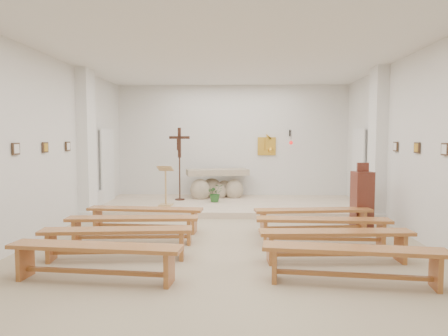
{
  "coord_description": "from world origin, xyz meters",
  "views": [
    {
      "loc": [
        0.21,
        -7.24,
        1.89
      ],
      "look_at": [
        -0.12,
        1.6,
        1.23
      ],
      "focal_mm": 32.0,
      "sensor_mm": 36.0,
      "label": 1
    }
  ],
  "objects_px": {
    "bench_right_third": "(336,239)",
    "bench_right_fourth": "(353,257)",
    "bench_left_front": "(145,214)",
    "bench_left_third": "(117,236)",
    "altar": "(217,186)",
    "lectern": "(166,185)",
    "bench_right_front": "(313,215)",
    "bench_left_second": "(133,224)",
    "bench_left_fourth": "(95,254)",
    "crucifix_stand": "(179,158)",
    "bench_right_second": "(323,225)",
    "donation_pedestal": "(362,200)"
  },
  "relations": [
    {
      "from": "bench_left_third",
      "to": "bench_right_fourth",
      "type": "relative_size",
      "value": 1.0
    },
    {
      "from": "bench_right_front",
      "to": "bench_right_fourth",
      "type": "relative_size",
      "value": 1.0
    },
    {
      "from": "lectern",
      "to": "bench_right_front",
      "type": "distance_m",
      "value": 4.07
    },
    {
      "from": "altar",
      "to": "bench_left_front",
      "type": "bearing_deg",
      "value": -121.43
    },
    {
      "from": "bench_left_front",
      "to": "bench_left_third",
      "type": "height_order",
      "value": "same"
    },
    {
      "from": "bench_left_front",
      "to": "bench_right_third",
      "type": "relative_size",
      "value": 1.0
    },
    {
      "from": "altar",
      "to": "bench_right_front",
      "type": "height_order",
      "value": "altar"
    },
    {
      "from": "donation_pedestal",
      "to": "bench_right_third",
      "type": "height_order",
      "value": "donation_pedestal"
    },
    {
      "from": "bench_right_second",
      "to": "bench_right_fourth",
      "type": "relative_size",
      "value": 0.99
    },
    {
      "from": "bench_right_front",
      "to": "bench_left_third",
      "type": "distance_m",
      "value": 3.85
    },
    {
      "from": "bench_left_second",
      "to": "bench_right_third",
      "type": "bearing_deg",
      "value": -19.31
    },
    {
      "from": "bench_right_front",
      "to": "bench_left_second",
      "type": "xyz_separation_m",
      "value": [
        -3.37,
        -0.93,
        0.0
      ]
    },
    {
      "from": "lectern",
      "to": "bench_right_third",
      "type": "bearing_deg",
      "value": -45.87
    },
    {
      "from": "crucifix_stand",
      "to": "bench_left_third",
      "type": "relative_size",
      "value": 0.87
    },
    {
      "from": "lectern",
      "to": "bench_right_second",
      "type": "xyz_separation_m",
      "value": [
        3.37,
        -3.19,
        -0.31
      ]
    },
    {
      "from": "donation_pedestal",
      "to": "bench_right_second",
      "type": "relative_size",
      "value": 0.6
    },
    {
      "from": "altar",
      "to": "bench_right_second",
      "type": "relative_size",
      "value": 0.81
    },
    {
      "from": "bench_left_front",
      "to": "bench_left_fourth",
      "type": "height_order",
      "value": "same"
    },
    {
      "from": "crucifix_stand",
      "to": "donation_pedestal",
      "type": "relative_size",
      "value": 1.46
    },
    {
      "from": "altar",
      "to": "donation_pedestal",
      "type": "bearing_deg",
      "value": -59.16
    },
    {
      "from": "bench_left_third",
      "to": "bench_right_front",
      "type": "bearing_deg",
      "value": 23.45
    },
    {
      "from": "crucifix_stand",
      "to": "bench_left_front",
      "type": "relative_size",
      "value": 0.87
    },
    {
      "from": "bench_left_front",
      "to": "bench_left_second",
      "type": "relative_size",
      "value": 1.0
    },
    {
      "from": "bench_left_front",
      "to": "bench_right_second",
      "type": "bearing_deg",
      "value": -11.4
    },
    {
      "from": "bench_right_third",
      "to": "bench_left_front",
      "type": "bearing_deg",
      "value": 147.65
    },
    {
      "from": "altar",
      "to": "bench_left_fourth",
      "type": "xyz_separation_m",
      "value": [
        -1.24,
        -6.54,
        -0.13
      ]
    },
    {
      "from": "altar",
      "to": "bench_right_second",
      "type": "height_order",
      "value": "altar"
    },
    {
      "from": "bench_left_fourth",
      "to": "altar",
      "type": "bearing_deg",
      "value": 84.61
    },
    {
      "from": "bench_left_second",
      "to": "bench_left_third",
      "type": "bearing_deg",
      "value": -93.81
    },
    {
      "from": "crucifix_stand",
      "to": "bench_right_fourth",
      "type": "bearing_deg",
      "value": -44.74
    },
    {
      "from": "altar",
      "to": "bench_left_front",
      "type": "relative_size",
      "value": 0.81
    },
    {
      "from": "bench_right_front",
      "to": "bench_right_second",
      "type": "height_order",
      "value": "same"
    },
    {
      "from": "lectern",
      "to": "bench_left_second",
      "type": "xyz_separation_m",
      "value": [
        0.0,
        -3.19,
        -0.31
      ]
    },
    {
      "from": "bench_right_third",
      "to": "bench_right_fourth",
      "type": "height_order",
      "value": "same"
    },
    {
      "from": "crucifix_stand",
      "to": "bench_left_second",
      "type": "bearing_deg",
      "value": -75.37
    },
    {
      "from": "altar",
      "to": "lectern",
      "type": "xyz_separation_m",
      "value": [
        -1.24,
        -1.48,
        0.17
      ]
    },
    {
      "from": "bench_left_front",
      "to": "bench_right_second",
      "type": "xyz_separation_m",
      "value": [
        3.37,
        -0.93,
        0.0
      ]
    },
    {
      "from": "bench_right_front",
      "to": "bench_left_third",
      "type": "bearing_deg",
      "value": -157.68
    },
    {
      "from": "altar",
      "to": "bench_left_second",
      "type": "distance_m",
      "value": 4.83
    },
    {
      "from": "bench_left_front",
      "to": "bench_right_third",
      "type": "xyz_separation_m",
      "value": [
        3.37,
        -1.87,
        0.0
      ]
    },
    {
      "from": "donation_pedestal",
      "to": "bench_left_second",
      "type": "relative_size",
      "value": 0.59
    },
    {
      "from": "bench_right_third",
      "to": "bench_left_third",
      "type": "bearing_deg",
      "value": 176.66
    },
    {
      "from": "bench_right_front",
      "to": "bench_left_fourth",
      "type": "xyz_separation_m",
      "value": [
        -3.37,
        -2.8,
        0.0
      ]
    },
    {
      "from": "bench_right_fourth",
      "to": "bench_left_second",
      "type": "bearing_deg",
      "value": 157.56
    },
    {
      "from": "crucifix_stand",
      "to": "bench_left_second",
      "type": "relative_size",
      "value": 0.87
    },
    {
      "from": "bench_left_front",
      "to": "bench_left_third",
      "type": "bearing_deg",
      "value": -85.9
    },
    {
      "from": "lectern",
      "to": "bench_left_second",
      "type": "bearing_deg",
      "value": -85.08
    },
    {
      "from": "altar",
      "to": "bench_right_second",
      "type": "distance_m",
      "value": 5.14
    },
    {
      "from": "bench_right_second",
      "to": "bench_left_fourth",
      "type": "bearing_deg",
      "value": -149.08
    },
    {
      "from": "crucifix_stand",
      "to": "altar",
      "type": "bearing_deg",
      "value": 44.44
    }
  ]
}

